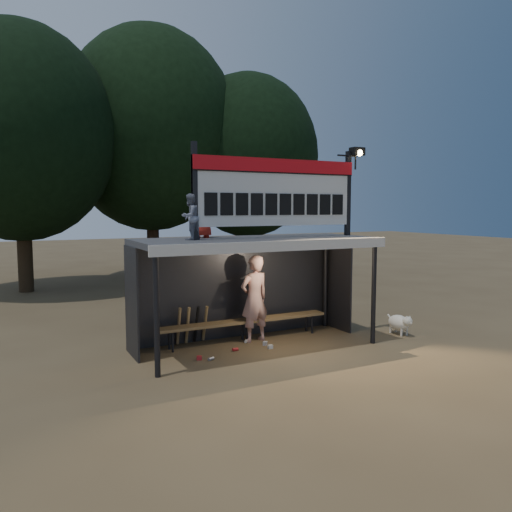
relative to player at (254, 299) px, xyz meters
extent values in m
plane|color=brown|center=(-0.17, -0.42, -0.96)|extent=(80.00, 80.00, 0.00)
imported|color=white|center=(0.00, 0.00, 0.00)|extent=(0.76, 0.55, 1.91)
imported|color=slate|center=(-1.62, -0.43, 1.82)|extent=(0.55, 0.52, 0.90)
imported|color=#AE261A|center=(-1.16, 0.13, 1.90)|extent=(0.54, 0.37, 1.06)
cube|color=#38383A|center=(-0.17, -0.42, 1.30)|extent=(5.00, 2.00, 0.12)
cube|color=silver|center=(-0.17, -1.44, 1.26)|extent=(5.10, 0.06, 0.20)
cylinder|color=black|center=(-2.57, -1.32, 0.14)|extent=(0.10, 0.10, 2.20)
cylinder|color=black|center=(2.23, -1.32, 0.14)|extent=(0.10, 0.10, 2.20)
cylinder|color=black|center=(-2.57, 0.48, 0.14)|extent=(0.10, 0.10, 2.20)
cylinder|color=black|center=(2.23, 0.48, 0.14)|extent=(0.10, 0.10, 2.20)
cube|color=black|center=(-0.17, 0.58, 0.14)|extent=(5.00, 0.04, 2.20)
cube|color=black|center=(-2.67, 0.08, 0.14)|extent=(0.04, 1.00, 2.20)
cube|color=black|center=(2.33, 0.08, 0.14)|extent=(0.04, 1.00, 2.20)
cylinder|color=black|center=(-0.17, 0.58, 1.19)|extent=(5.00, 0.06, 0.06)
cube|color=black|center=(-1.52, -0.42, 2.31)|extent=(0.10, 0.10, 1.90)
cube|color=black|center=(2.18, -0.42, 2.31)|extent=(0.10, 0.10, 1.90)
cube|color=silver|center=(0.33, -0.42, 2.31)|extent=(3.80, 0.08, 1.40)
cube|color=red|center=(0.33, -0.47, 2.87)|extent=(3.80, 0.04, 0.28)
cube|color=black|center=(0.33, -0.48, 2.72)|extent=(3.80, 0.02, 0.03)
cube|color=black|center=(-1.20, -0.47, 2.06)|extent=(0.27, 0.03, 0.45)
cube|color=black|center=(-0.86, -0.47, 2.06)|extent=(0.27, 0.03, 0.45)
cube|color=black|center=(-0.52, -0.47, 2.06)|extent=(0.27, 0.03, 0.45)
cube|color=black|center=(-0.18, -0.47, 2.06)|extent=(0.27, 0.03, 0.45)
cube|color=black|center=(0.16, -0.47, 2.06)|extent=(0.27, 0.03, 0.45)
cube|color=black|center=(0.50, -0.47, 2.06)|extent=(0.27, 0.03, 0.45)
cube|color=black|center=(0.84, -0.47, 2.06)|extent=(0.27, 0.03, 0.45)
cube|color=black|center=(1.18, -0.47, 2.06)|extent=(0.27, 0.03, 0.45)
cube|color=black|center=(1.52, -0.47, 2.06)|extent=(0.27, 0.03, 0.45)
cube|color=black|center=(1.86, -0.47, 2.06)|extent=(0.27, 0.03, 0.45)
cylinder|color=black|center=(2.13, -0.42, 3.16)|extent=(0.50, 0.04, 0.04)
cylinder|color=black|center=(2.38, -0.42, 3.01)|extent=(0.04, 0.04, 0.30)
cube|color=black|center=(2.38, -0.47, 3.26)|extent=(0.30, 0.22, 0.18)
sphere|color=#FFD88C|center=(2.38, -0.56, 3.22)|extent=(0.14, 0.14, 0.14)
cube|color=olive|center=(-0.17, 0.13, -0.51)|extent=(4.00, 0.35, 0.06)
cylinder|color=black|center=(-1.87, 0.01, -0.73)|extent=(0.05, 0.05, 0.45)
cylinder|color=black|center=(-1.87, 0.25, -0.73)|extent=(0.05, 0.05, 0.45)
cylinder|color=black|center=(-0.17, 0.01, -0.73)|extent=(0.05, 0.05, 0.45)
cylinder|color=black|center=(-0.17, 0.25, -0.73)|extent=(0.05, 0.05, 0.45)
cylinder|color=black|center=(1.53, 0.01, -0.73)|extent=(0.05, 0.05, 0.45)
cylinder|color=black|center=(1.53, 0.25, -0.73)|extent=(0.05, 0.05, 0.45)
cylinder|color=#312416|center=(-4.17, 9.58, 0.91)|extent=(0.50, 0.50, 3.74)
ellipsoid|color=black|center=(-4.17, 9.58, 4.57)|extent=(6.46, 6.46, 7.48)
cylinder|color=#302115|center=(0.83, 11.08, 1.13)|extent=(0.50, 0.50, 4.18)
ellipsoid|color=black|center=(0.83, 11.08, 5.22)|extent=(7.22, 7.22, 8.36)
cylinder|color=black|center=(4.83, 10.08, 0.80)|extent=(0.50, 0.50, 3.52)
ellipsoid|color=black|center=(4.83, 10.08, 4.24)|extent=(6.08, 6.08, 7.04)
ellipsoid|color=white|center=(3.29, -0.98, -0.69)|extent=(0.36, 0.58, 0.36)
sphere|color=silver|center=(3.29, -1.26, -0.60)|extent=(0.22, 0.22, 0.22)
cone|color=silver|center=(3.29, -1.36, -0.62)|extent=(0.10, 0.10, 0.10)
cone|color=beige|center=(3.24, -1.28, -0.50)|extent=(0.06, 0.06, 0.07)
cone|color=beige|center=(3.34, -1.28, -0.50)|extent=(0.06, 0.06, 0.07)
cylinder|color=beige|center=(3.21, -1.16, -0.87)|extent=(0.05, 0.05, 0.18)
cylinder|color=beige|center=(3.37, -1.16, -0.87)|extent=(0.05, 0.05, 0.18)
cylinder|color=#EEE4CE|center=(3.21, -0.80, -0.87)|extent=(0.05, 0.05, 0.18)
cylinder|color=beige|center=(3.37, -0.80, -0.87)|extent=(0.05, 0.05, 0.18)
cylinder|color=white|center=(3.29, -0.68, -0.62)|extent=(0.04, 0.16, 0.14)
cylinder|color=olive|center=(-1.61, 0.40, -0.53)|extent=(0.07, 0.27, 0.84)
cylinder|color=#A7844D|center=(-1.41, 0.40, -0.53)|extent=(0.07, 0.30, 0.83)
cylinder|color=black|center=(-1.21, 0.40, -0.53)|extent=(0.07, 0.33, 0.83)
cylinder|color=olive|center=(-1.01, 0.40, -0.53)|extent=(0.08, 0.35, 0.82)
cube|color=red|center=(-1.58, -0.73, -0.92)|extent=(0.12, 0.10, 0.08)
cylinder|color=#A1A1A6|center=(-1.38, -0.87, -0.92)|extent=(0.14, 0.11, 0.07)
cube|color=silver|center=(0.03, -0.68, -0.92)|extent=(0.10, 0.07, 0.08)
cylinder|color=red|center=(-0.70, -0.50, -0.92)|extent=(0.12, 0.07, 0.07)
cube|color=#B9B9BE|center=(0.06, -0.39, -0.92)|extent=(0.12, 0.12, 0.08)
cylinder|color=beige|center=(-0.21, -0.02, -0.92)|extent=(0.13, 0.13, 0.07)
camera|label=1|loc=(-4.91, -9.64, 1.98)|focal=35.00mm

